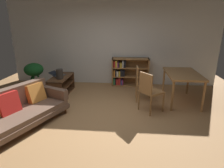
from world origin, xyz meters
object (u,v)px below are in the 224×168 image
(desk_speaker, at_px, (60,74))
(dining_table, at_px, (183,76))
(fabric_couch, at_px, (20,108))
(dining_chair_far, at_px, (141,82))
(potted_floor_plant, at_px, (34,71))
(dining_chair_near, at_px, (149,90))
(bookshelf, at_px, (127,72))
(open_laptop, at_px, (58,75))
(media_console, at_px, (61,85))

(desk_speaker, xyz_separation_m, dining_table, (3.28, -0.09, 0.05))
(fabric_couch, distance_m, dining_chair_far, 2.93)
(potted_floor_plant, bearing_deg, dining_chair_far, -9.02)
(dining_table, xyz_separation_m, dining_chair_near, (-0.90, -0.69, -0.16))
(fabric_couch, bearing_deg, desk_speaker, 80.28)
(desk_speaker, distance_m, bookshelf, 2.21)
(fabric_couch, distance_m, dining_chair_near, 2.78)
(fabric_couch, bearing_deg, potted_floor_plant, 108.46)
(dining_table, bearing_deg, potted_floor_plant, 173.45)
(dining_table, bearing_deg, fabric_couch, -156.92)
(fabric_couch, distance_m, bookshelf, 3.51)
(open_laptop, distance_m, dining_chair_near, 2.78)
(open_laptop, distance_m, dining_chair_far, 2.45)
(media_console, xyz_separation_m, dining_chair_far, (2.30, -0.30, 0.26))
(potted_floor_plant, bearing_deg, dining_chair_near, -19.56)
(media_console, bearing_deg, potted_floor_plant, 166.83)
(potted_floor_plant, bearing_deg, media_console, -13.17)
(fabric_couch, distance_m, dining_table, 3.88)
(potted_floor_plant, bearing_deg, bookshelf, 15.77)
(desk_speaker, xyz_separation_m, dining_chair_near, (2.38, -0.78, -0.11))
(desk_speaker, height_order, bookshelf, bookshelf)
(media_console, xyz_separation_m, potted_floor_plant, (-0.89, 0.21, 0.34))
(potted_floor_plant, bearing_deg, desk_speaker, -22.93)
(desk_speaker, height_order, dining_table, same)
(potted_floor_plant, distance_m, dining_chair_near, 3.52)
(media_console, relative_size, dining_chair_far, 1.26)
(potted_floor_plant, xyz_separation_m, dining_chair_far, (3.18, -0.50, -0.08))
(desk_speaker, relative_size, potted_floor_plant, 0.31)
(bookshelf, bearing_deg, dining_table, -41.69)
(dining_table, relative_size, bookshelf, 1.10)
(fabric_couch, xyz_separation_m, media_console, (0.22, 1.79, -0.10))
(dining_chair_near, relative_size, dining_chair_far, 1.03)
(potted_floor_plant, height_order, bookshelf, bookshelf)
(fabric_couch, xyz_separation_m, dining_chair_near, (2.65, 0.82, 0.18))
(dining_chair_near, bearing_deg, open_laptop, 156.73)
(desk_speaker, bearing_deg, dining_chair_near, -18.18)
(dining_chair_far, bearing_deg, media_console, 172.61)
(dining_table, height_order, dining_chair_far, dining_chair_far)
(media_console, relative_size, open_laptop, 2.48)
(fabric_couch, bearing_deg, dining_table, 23.08)
(media_console, xyz_separation_m, bookshelf, (1.91, 1.00, 0.20))
(dining_chair_near, bearing_deg, dining_table, 37.57)
(dining_chair_far, bearing_deg, dining_chair_near, -78.27)
(fabric_couch, distance_m, media_console, 1.81)
(media_console, distance_m, desk_speaker, 0.44)
(dining_table, relative_size, dining_chair_far, 1.42)
(potted_floor_plant, xyz_separation_m, dining_table, (4.22, -0.49, 0.10))
(media_console, bearing_deg, dining_chair_near, -21.76)
(dining_table, height_order, dining_chair_near, dining_chair_near)
(media_console, height_order, dining_chair_near, dining_chair_near)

